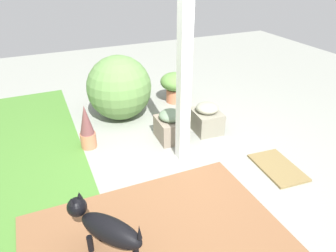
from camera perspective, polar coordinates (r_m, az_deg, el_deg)
The scene contains 10 objects.
ground_plane at distance 3.98m, azimuth 1.60°, elevation -7.47°, with size 12.00×12.00×0.00m, color gray.
brick_path at distance 3.08m, azimuth -1.58°, elevation -20.83°, with size 1.80×2.40×0.02m, color brown.
porch_pillar at distance 3.61m, azimuth 2.98°, elevation 11.07°, with size 0.14×0.14×2.51m, color white.
stone_planter_nearest at distance 4.69m, azimuth 7.00°, elevation 1.41°, with size 0.48×0.41×0.45m.
stone_planter_near at distance 4.45m, azimuth 0.55°, elevation 0.05°, with size 0.46×0.40×0.45m.
round_shrub at distance 5.01m, azimuth -8.83°, elevation 6.87°, with size 1.01×1.01×1.01m, color #5B8444.
terracotta_pot_broad at distance 5.58m, azimuth 1.24°, elevation 7.53°, with size 0.51×0.51×0.53m.
terracotta_pot_spiky at distance 4.35m, azimuth -14.51°, elevation -0.33°, with size 0.21×0.21×0.63m.
dog at distance 2.86m, azimuth -11.23°, elevation -17.58°, with size 0.69×0.58×0.53m.
doormat at distance 4.18m, azimuth 19.26°, elevation -7.10°, with size 0.70×0.44×0.03m, color olive.
Camera 1 is at (-2.89, 1.38, 2.36)m, focal length 33.65 mm.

